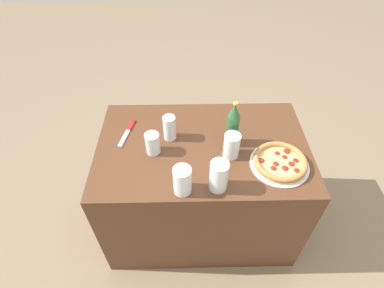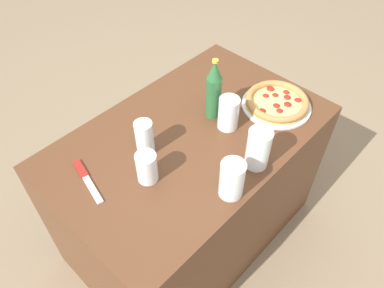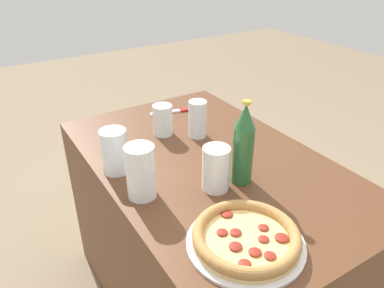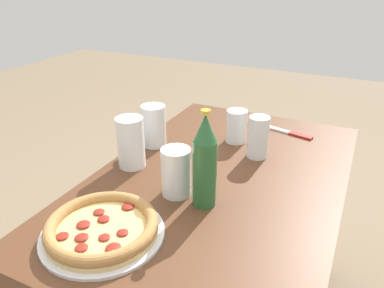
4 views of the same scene
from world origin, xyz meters
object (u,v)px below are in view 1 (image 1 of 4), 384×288
glass_orange_juice (182,182)px  beer_bottle (233,125)px  glass_water (153,144)px  glass_iced_tea (219,177)px  glass_mango_juice (170,129)px  knife (128,131)px  pizza_salami (280,162)px  glass_lemonade (231,147)px

glass_orange_juice → beer_bottle: beer_bottle is taller
glass_water → glass_iced_tea: bearing=143.2°
glass_mango_juice → knife: (0.23, -0.05, -0.06)m
pizza_salami → beer_bottle: (0.22, -0.16, 0.10)m
glass_lemonade → glass_iced_tea: glass_iced_tea is taller
glass_mango_juice → glass_iced_tea: 0.40m
glass_lemonade → beer_bottle: (-0.01, -0.09, 0.06)m
beer_bottle → glass_orange_juice: bearing=50.1°
beer_bottle → pizza_salami: bearing=144.0°
pizza_salami → glass_water: glass_water is taller
glass_lemonade → glass_mango_juice: (0.31, -0.13, 0.00)m
glass_water → glass_lemonade: bearing=175.2°
glass_mango_juice → glass_orange_juice: size_ratio=0.97×
glass_lemonade → glass_water: (0.39, -0.03, -0.01)m
glass_water → knife: size_ratio=0.54×
glass_water → knife: bearing=-44.4°
glass_lemonade → glass_iced_tea: (0.08, 0.20, 0.01)m
glass_water → knife: 0.22m
glass_mango_juice → glass_orange_juice: bearing=101.1°
glass_mango_juice → beer_bottle: size_ratio=0.53×
beer_bottle → glass_iced_tea: bearing=72.3°
glass_orange_juice → knife: (0.30, -0.39, -0.06)m
glass_lemonade → knife: bearing=-18.5°
glass_lemonade → glass_water: glass_lemonade is taller
glass_orange_juice → glass_iced_tea: size_ratio=0.90×
pizza_salami → glass_orange_juice: glass_orange_juice is taller
glass_lemonade → glass_orange_juice: (0.24, 0.21, 0.00)m
knife → glass_lemonade: bearing=161.5°
glass_mango_juice → glass_iced_tea: bearing=124.4°
knife → pizza_salami: bearing=161.8°
pizza_salami → glass_water: (0.61, -0.10, 0.03)m
glass_lemonade → glass_water: 0.39m
glass_lemonade → glass_mango_juice: bearing=-23.5°
beer_bottle → knife: size_ratio=1.21×
glass_orange_juice → glass_iced_tea: 0.16m
glass_iced_tea → glass_water: bearing=-36.8°
glass_lemonade → glass_iced_tea: bearing=67.9°
glass_mango_juice → beer_bottle: 0.33m
glass_lemonade → glass_water: bearing=-4.8°
glass_orange_juice → glass_water: size_ratio=1.23×
glass_mango_juice → glass_water: bearing=51.4°
glass_water → glass_mango_juice: bearing=-128.6°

